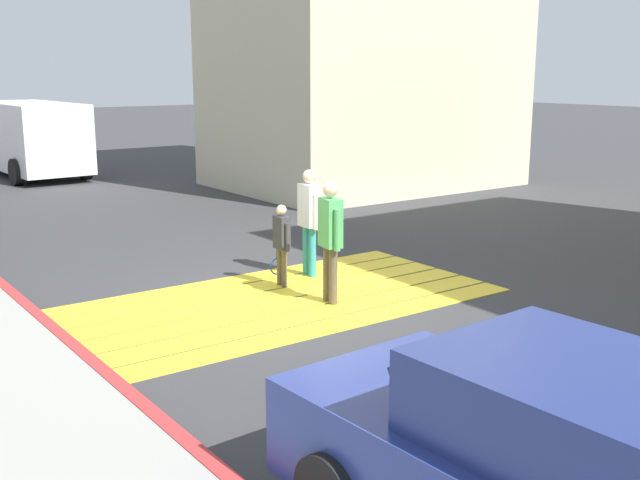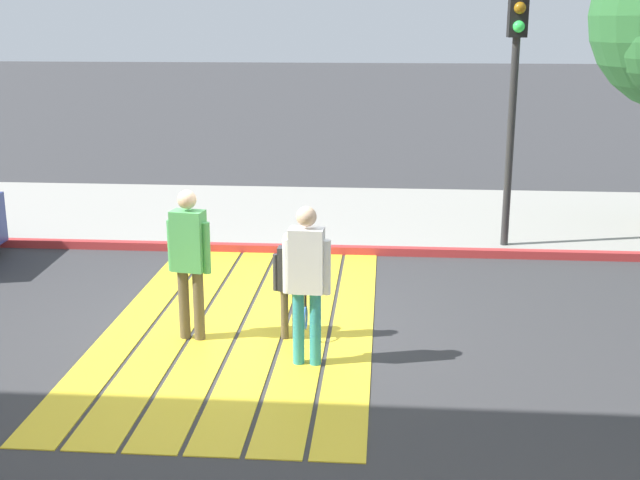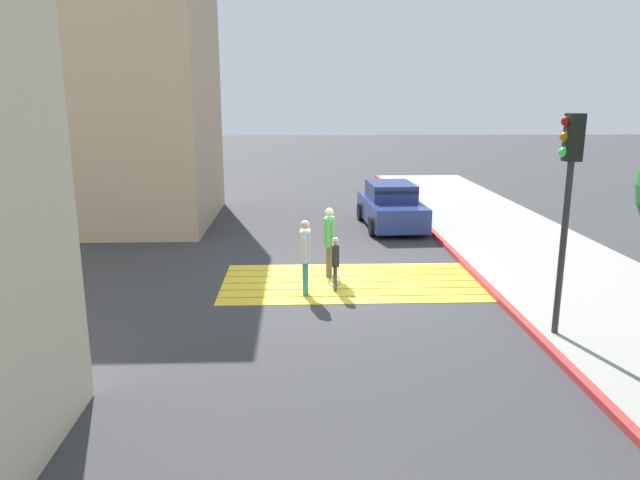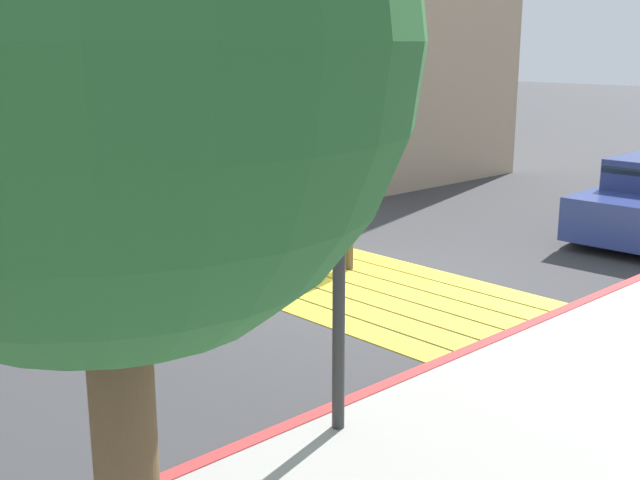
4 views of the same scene
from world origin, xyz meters
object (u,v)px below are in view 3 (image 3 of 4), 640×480
car_parked_near_curb (391,207)px  pedestrian_adult_lead (329,237)px  pedestrian_child_with_racket (335,261)px  pedestrian_adult_trailing (305,252)px  traffic_light_corner (568,181)px

car_parked_near_curb → pedestrian_adult_lead: pedestrian_adult_lead is taller
pedestrian_adult_lead → pedestrian_child_with_racket: (-0.09, 1.17, -0.31)m
pedestrian_adult_trailing → traffic_light_corner: bearing=149.6°
car_parked_near_curb → pedestrian_child_with_racket: car_parked_near_curb is taller
pedestrian_adult_trailing → pedestrian_child_with_racket: (-0.71, -0.26, -0.30)m
car_parked_near_curb → pedestrian_adult_lead: 6.51m
pedestrian_adult_trailing → pedestrian_child_with_racket: 0.82m
car_parked_near_curb → traffic_light_corner: (-1.58, 10.20, 2.30)m
pedestrian_child_with_racket → traffic_light_corner: bearing=143.0°
traffic_light_corner → pedestrian_adult_trailing: 5.83m
traffic_light_corner → pedestrian_adult_lead: (4.10, -4.20, -1.98)m
pedestrian_child_with_racket → car_parked_near_curb: bearing=-108.7°
pedestrian_adult_lead → pedestrian_adult_trailing: pedestrian_adult_lead is taller
car_parked_near_curb → pedestrian_adult_lead: (2.52, 6.00, 0.32)m
pedestrian_adult_trailing → pedestrian_child_with_racket: pedestrian_adult_trailing is taller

